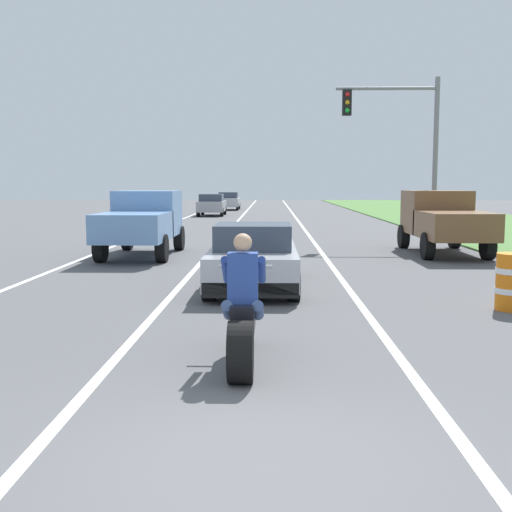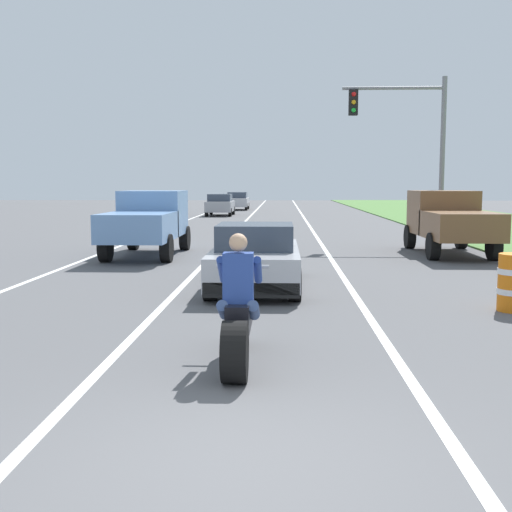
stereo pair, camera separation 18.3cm
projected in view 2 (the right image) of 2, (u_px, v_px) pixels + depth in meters
ground_plane at (237, 468)px, 4.91m from camera, size 160.00×160.00×0.00m
lane_stripe_left_solid at (137, 240)px, 24.98m from camera, size 0.14×120.00×0.01m
lane_stripe_right_solid at (319, 240)px, 24.68m from camera, size 0.14×120.00×0.01m
lane_stripe_centre_dashed at (227, 240)px, 24.83m from camera, size 0.14×120.00×0.01m
motorcycle_with_rider at (238, 319)px, 7.55m from camera, size 0.70×2.21×1.62m
sports_car_silver at (256, 258)px, 13.37m from camera, size 1.84×4.30×1.37m
pickup_truck_left_lane_light_blue at (148, 220)px, 19.28m from camera, size 2.02×4.80×1.98m
pickup_truck_right_shoulder_brown at (450, 219)px, 19.73m from camera, size 2.02×4.80×1.98m
traffic_light_mast_near at (412, 135)px, 22.65m from camera, size 3.72×0.34×6.00m
distant_car_far_ahead at (220, 204)px, 43.77m from camera, size 1.80×4.00×1.50m
distant_car_further_ahead at (238, 201)px, 53.47m from camera, size 1.80×4.00×1.50m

